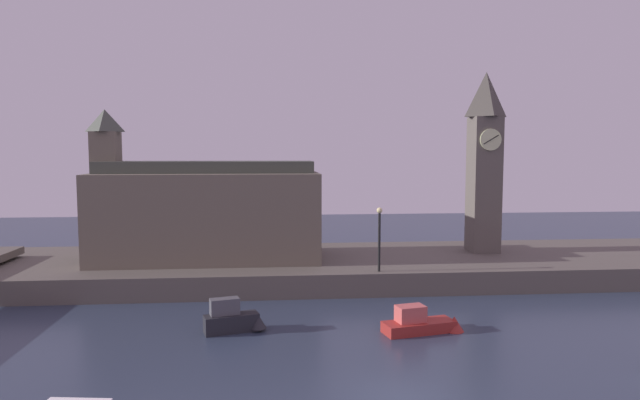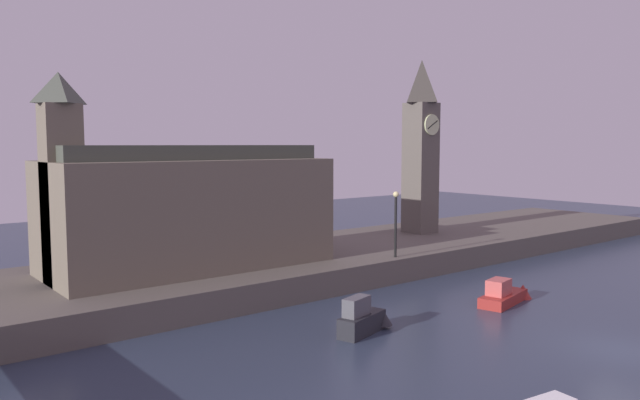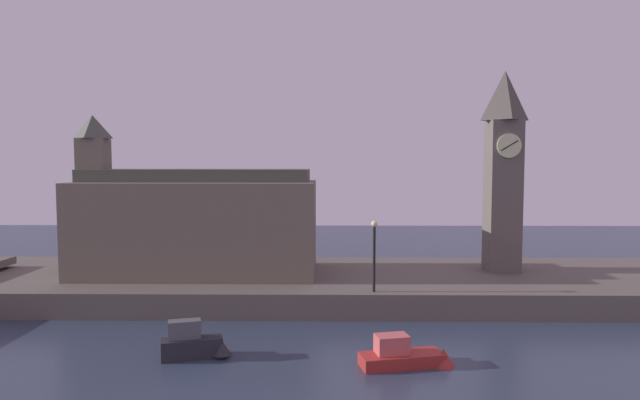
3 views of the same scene
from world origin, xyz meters
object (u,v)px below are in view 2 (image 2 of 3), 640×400
clock_tower (421,144)px  boat_dinghy_red (507,295)px  boat_barge_dark (364,319)px  streetlamp (396,216)px  parliament_hall (185,208)px

clock_tower → boat_dinghy_red: 17.82m
clock_tower → boat_dinghy_red: (-8.19, -13.64, -8.02)m
clock_tower → boat_barge_dark: 23.26m
boat_barge_dark → boat_dinghy_red: (9.62, -0.88, -0.21)m
clock_tower → boat_barge_dark: bearing=-144.4°
clock_tower → streetlamp: 11.94m
clock_tower → streetlamp: (-9.15, -6.26, -4.44)m
streetlamp → boat_dinghy_red: streetlamp is taller
streetlamp → boat_barge_dark: bearing=-143.1°
parliament_hall → streetlamp: 12.63m
parliament_hall → streetlamp: size_ratio=3.82×
clock_tower → boat_barge_dark: (-17.81, -12.76, -7.81)m
parliament_hall → boat_dinghy_red: (12.44, -12.58, -4.44)m
clock_tower → boat_barge_dark: clock_tower is taller
streetlamp → boat_dinghy_red: (0.96, -7.38, -3.59)m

